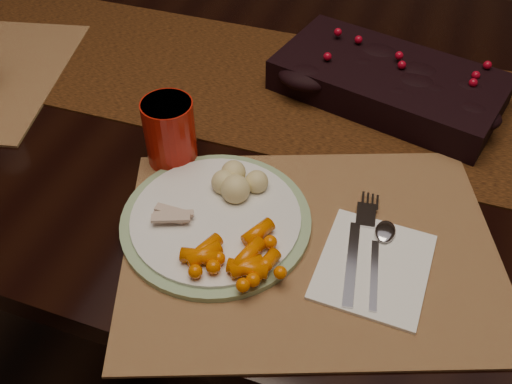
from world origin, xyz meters
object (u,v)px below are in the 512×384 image
(placemat_main, at_px, (310,247))
(mashed_potatoes, at_px, (239,178))
(dining_table, at_px, (294,243))
(centerpiece, at_px, (389,78))
(dinner_plate, at_px, (216,219))
(baby_carrots, at_px, (243,241))
(napkin, at_px, (374,266))
(red_cup, at_px, (170,132))
(turkey_shreds, at_px, (164,216))

(placemat_main, xyz_separation_m, mashed_potatoes, (-0.12, 0.05, 0.04))
(dining_table, bearing_deg, centerpiece, 26.36)
(dinner_plate, distance_m, baby_carrots, 0.07)
(baby_carrots, xyz_separation_m, napkin, (0.16, 0.03, -0.02))
(dining_table, bearing_deg, napkin, -59.69)
(mashed_potatoes, xyz_separation_m, red_cup, (-0.12, 0.04, 0.01))
(centerpiece, height_order, dinner_plate, centerpiece)
(turkey_shreds, bearing_deg, dinner_plate, 26.04)
(red_cup, bearing_deg, placemat_main, -21.27)
(dining_table, relative_size, mashed_potatoes, 22.08)
(mashed_potatoes, bearing_deg, centerpiece, 64.34)
(mashed_potatoes, distance_m, napkin, 0.21)
(centerpiece, relative_size, red_cup, 3.59)
(dining_table, xyz_separation_m, napkin, (0.18, -0.31, 0.38))
(mashed_potatoes, distance_m, red_cup, 0.13)
(baby_carrots, relative_size, turkey_shreds, 1.94)
(baby_carrots, bearing_deg, dinner_plate, 145.43)
(centerpiece, height_order, napkin, centerpiece)
(centerpiece, bearing_deg, napkin, -81.69)
(dinner_plate, bearing_deg, turkey_shreds, -153.96)
(napkin, relative_size, red_cup, 1.51)
(mashed_potatoes, xyz_separation_m, turkey_shreds, (-0.07, -0.09, -0.02))
(mashed_potatoes, height_order, napkin, mashed_potatoes)
(dining_table, xyz_separation_m, placemat_main, (0.10, -0.30, 0.38))
(napkin, bearing_deg, placemat_main, 176.74)
(baby_carrots, relative_size, mashed_potatoes, 1.47)
(placemat_main, distance_m, napkin, 0.09)
(turkey_shreds, height_order, napkin, turkey_shreds)
(dining_table, distance_m, red_cup, 0.50)
(baby_carrots, distance_m, napkin, 0.17)
(placemat_main, xyz_separation_m, baby_carrots, (-0.08, -0.04, 0.03))
(napkin, height_order, red_cup, red_cup)
(placemat_main, height_order, dinner_plate, dinner_plate)
(dinner_plate, bearing_deg, dining_table, 83.32)
(napkin, bearing_deg, baby_carrots, -166.29)
(centerpiece, height_order, baby_carrots, centerpiece)
(dinner_plate, height_order, turkey_shreds, turkey_shreds)
(baby_carrots, xyz_separation_m, red_cup, (-0.16, 0.14, 0.03))
(mashed_potatoes, height_order, red_cup, red_cup)
(centerpiece, height_order, red_cup, red_cup)
(baby_carrots, distance_m, turkey_shreds, 0.12)
(dining_table, height_order, turkey_shreds, turkey_shreds)
(placemat_main, bearing_deg, mashed_potatoes, 135.44)
(turkey_shreds, bearing_deg, napkin, 5.60)
(turkey_shreds, height_order, red_cup, red_cup)
(dinner_plate, xyz_separation_m, red_cup, (-0.11, 0.10, 0.04))
(dining_table, height_order, placemat_main, placemat_main)
(mashed_potatoes, bearing_deg, placemat_main, -23.63)
(baby_carrots, relative_size, red_cup, 1.17)
(centerpiece, height_order, mashed_potatoes, centerpiece)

